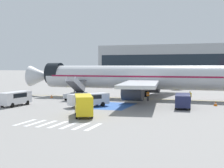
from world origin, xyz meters
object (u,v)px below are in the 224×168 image
object	(u,v)px
traffic_cone_1	(52,96)
traffic_cone_2	(105,100)
airliner	(137,78)
boarding_stairs_forward	(76,93)
ground_crew_1	(148,95)
traffic_cone_0	(216,104)
service_van_0	(83,104)
service_van_3	(15,97)
service_van_2	(183,100)
fuel_tanker	(180,81)
ground_crew_0	(190,96)
terminal_building	(197,63)
service_van_1	(89,99)

from	to	relation	value
traffic_cone_1	traffic_cone_2	world-z (taller)	traffic_cone_2
airliner	traffic_cone_1	world-z (taller)	airliner
airliner	boarding_stairs_forward	xyz separation A→B (m)	(-9.21, -4.62, -2.57)
ground_crew_1	traffic_cone_0	xyz separation A→B (m)	(10.16, -3.09, -0.60)
traffic_cone_1	ground_crew_1	bearing A→B (deg)	1.46
boarding_stairs_forward	service_van_0	distance (m)	17.67
service_van_0	traffic_cone_1	size ratio (longest dim) A/B	9.56
ground_crew_1	traffic_cone_2	world-z (taller)	ground_crew_1
airliner	service_van_3	bearing A→B (deg)	137.50
airliner	ground_crew_1	distance (m)	4.80
ground_crew_1	traffic_cone_2	size ratio (longest dim) A/B	2.64
service_van_0	service_van_2	bearing A→B (deg)	-159.42
ground_crew_1	traffic_cone_2	bearing A→B (deg)	11.89
traffic_cone_0	traffic_cone_2	xyz separation A→B (m)	(-16.05, -0.51, -0.00)
traffic_cone_0	service_van_0	bearing A→B (deg)	-134.13
service_van_0	ground_crew_1	world-z (taller)	service_van_0
service_van_0	service_van_3	distance (m)	13.63
fuel_tanker	service_van_2	world-z (taller)	fuel_tanker
service_van_2	traffic_cone_0	xyz separation A→B (m)	(4.06, 3.61, -0.80)
fuel_tanker	traffic_cone_2	distance (m)	33.32
service_van_2	ground_crew_0	xyz separation A→B (m)	(0.38, 6.56, -0.12)
service_van_0	traffic_cone_1	bearing A→B (deg)	-78.05
boarding_stairs_forward	traffic_cone_1	xyz separation A→B (m)	(-5.14, 1.11, -0.71)
boarding_stairs_forward	service_van_3	world-z (taller)	boarding_stairs_forward
traffic_cone_0	traffic_cone_2	size ratio (longest dim) A/B	1.01
service_van_3	traffic_cone_2	distance (m)	13.19
service_van_3	traffic_cone_1	xyz separation A→B (m)	(-0.85, 11.52, -0.91)
fuel_tanker	boarding_stairs_forward	bearing A→B (deg)	-109.12
fuel_tanker	traffic_cone_2	size ratio (longest dim) A/B	17.38
ground_crew_0	terminal_building	world-z (taller)	terminal_building
airliner	service_van_1	xyz separation A→B (m)	(-3.54, -12.59, -2.46)
service_van_0	terminal_building	world-z (taller)	terminal_building
service_van_3	traffic_cone_0	bearing A→B (deg)	-157.82
ground_crew_0	fuel_tanker	bearing A→B (deg)	110.48
traffic_cone_0	terminal_building	size ratio (longest dim) A/B	0.01
fuel_tanker	traffic_cone_0	size ratio (longest dim) A/B	17.20
service_van_1	service_van_2	bearing A→B (deg)	-126.86
service_van_3	traffic_cone_0	world-z (taller)	service_van_3
ground_crew_0	traffic_cone_0	bearing A→B (deg)	-27.38
airliner	ground_crew_1	world-z (taller)	airliner
fuel_tanker	traffic_cone_1	bearing A→B (deg)	-117.65
boarding_stairs_forward	terminal_building	xyz separation A→B (m)	(15.00, 72.99, 5.75)
airliner	service_van_2	size ratio (longest dim) A/B	7.52
traffic_cone_1	terminal_building	bearing A→B (deg)	74.35
traffic_cone_2	terminal_building	size ratio (longest dim) A/B	0.01
service_van_0	terminal_building	xyz separation A→B (m)	(6.69, 88.58, 5.35)
boarding_stairs_forward	traffic_cone_1	size ratio (longest dim) A/B	9.82
boarding_stairs_forward	traffic_cone_0	size ratio (longest dim) A/B	8.65
service_van_1	ground_crew_0	world-z (taller)	service_van_1
service_van_1	traffic_cone_0	xyz separation A→B (m)	(16.26, 6.41, -0.79)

